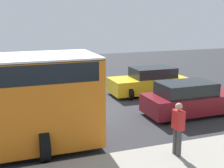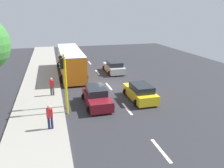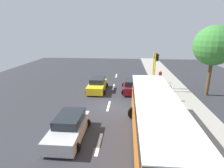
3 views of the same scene
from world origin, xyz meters
The scene contains 6 objects.
ground_plane centered at (0.00, 0.00, -0.05)m, with size 40.00×60.00×0.10m, color #2D2D33.
lane_stripe_mid centered at (0.00, 0.00, 0.01)m, with size 0.20×2.40×0.01m, color white.
lane_stripe_south centered at (0.00, 6.00, 0.01)m, with size 0.20×2.40×0.01m, color white.
car_yellow_cab centered at (-1.78, 4.40, 0.71)m, with size 2.26×4.29×1.52m.
car_maroon centered at (2.22, 4.49, 0.71)m, with size 2.26×4.41×1.52m.
pedestrian_near_signal centered at (5.82, 1.54, 1.06)m, with size 0.40×0.24×1.69m.
Camera 1 is at (13.44, -3.42, 4.45)m, focal length 48.98 mm.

